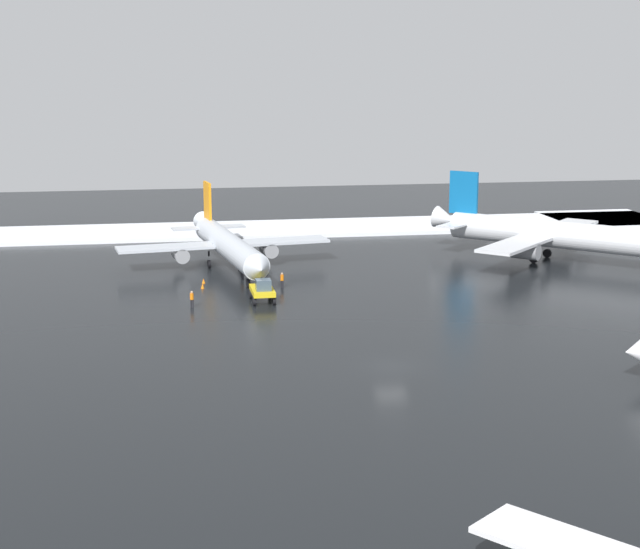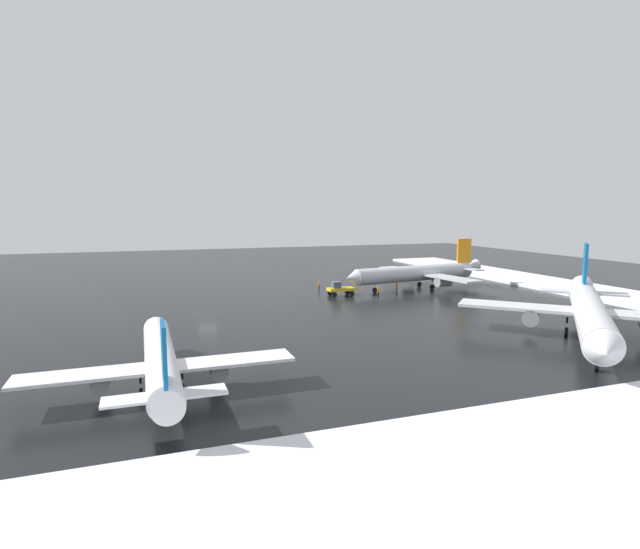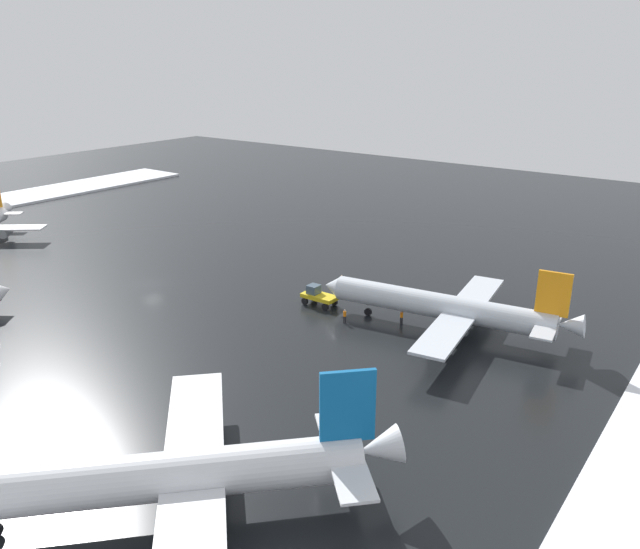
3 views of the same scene
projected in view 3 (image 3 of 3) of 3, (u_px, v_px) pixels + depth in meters
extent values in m
plane|color=black|center=(152.00, 284.00, 87.17)|extent=(240.00, 240.00, 0.00)
cylinder|color=silver|center=(440.00, 306.00, 71.61)|extent=(25.84, 6.67, 2.91)
cone|color=silver|center=(333.00, 286.00, 77.76)|extent=(2.44, 3.04, 2.77)
cone|color=silver|center=(570.00, 325.00, 65.22)|extent=(3.39, 2.90, 2.83)
cube|color=silver|center=(443.00, 335.00, 64.72)|extent=(5.37, 11.57, 0.31)
cylinder|color=gray|center=(444.00, 336.00, 66.62)|extent=(3.13, 2.12, 1.71)
cube|color=silver|center=(478.00, 292.00, 76.41)|extent=(5.37, 11.57, 0.31)
cylinder|color=gray|center=(470.00, 303.00, 75.46)|extent=(3.13, 2.12, 1.71)
cube|color=orange|center=(554.00, 294.00, 65.08)|extent=(3.43, 0.81, 4.80)
cube|color=silver|center=(544.00, 332.00, 64.13)|extent=(2.81, 4.39, 0.21)
cube|color=silver|center=(552.00, 314.00, 68.40)|extent=(2.81, 4.39, 0.21)
cylinder|color=black|center=(368.00, 303.00, 76.02)|extent=(0.21, 0.21, 0.60)
cylinder|color=black|center=(368.00, 312.00, 76.44)|extent=(0.98, 0.44, 0.94)
cylinder|color=black|center=(457.00, 326.00, 69.34)|extent=(0.21, 0.21, 0.60)
cylinder|color=black|center=(456.00, 337.00, 69.75)|extent=(0.98, 0.44, 0.94)
cylinder|color=black|center=(466.00, 315.00, 72.47)|extent=(0.21, 0.21, 0.60)
cylinder|color=black|center=(465.00, 324.00, 72.89)|extent=(0.98, 0.44, 0.94)
cone|color=white|center=(3.00, 291.00, 77.62)|extent=(2.34, 1.74, 2.33)
cylinder|color=silver|center=(149.00, 478.00, 41.89)|extent=(22.67, 23.22, 3.30)
cone|color=silver|center=(379.00, 448.00, 44.14)|extent=(4.43, 4.45, 3.21)
cube|color=silver|center=(196.00, 414.00, 49.85)|extent=(12.04, 11.87, 0.35)
cylinder|color=gray|center=(190.00, 439.00, 48.29)|extent=(3.70, 3.72, 1.94)
cube|color=#0C5999|center=(348.00, 406.00, 42.58)|extent=(2.96, 3.03, 5.44)
cube|color=silver|center=(353.00, 480.00, 41.10)|extent=(5.11, 5.06, 0.23)
cube|color=silver|center=(336.00, 430.00, 46.53)|extent=(5.11, 5.06, 0.23)
cylinder|color=black|center=(193.00, 513.00, 40.83)|extent=(0.23, 0.23, 0.68)
cylinder|color=black|center=(195.00, 530.00, 41.30)|extent=(0.99, 1.00, 1.07)
cylinder|color=black|center=(195.00, 472.00, 44.81)|extent=(0.23, 0.23, 0.68)
cylinder|color=black|center=(196.00, 488.00, 45.28)|extent=(0.99, 1.00, 1.07)
cone|color=white|center=(3.00, 210.00, 115.25)|extent=(3.39, 3.47, 2.50)
cube|color=white|center=(15.00, 228.00, 106.14)|extent=(9.76, 8.72, 0.27)
cylinder|color=gray|center=(5.00, 233.00, 105.99)|extent=(2.78, 2.95, 1.51)
cube|color=white|center=(11.00, 213.00, 113.52)|extent=(4.06, 3.80, 0.18)
cube|color=gold|center=(319.00, 297.00, 79.43)|extent=(4.62, 2.25, 0.50)
cube|color=#3F5160|center=(314.00, 289.00, 79.68)|extent=(1.42, 1.51, 1.10)
cylinder|color=black|center=(305.00, 301.00, 79.80)|extent=(0.90, 0.33, 0.90)
cylinder|color=black|center=(314.00, 297.00, 81.31)|extent=(0.90, 0.33, 0.90)
cylinder|color=black|center=(325.00, 307.00, 78.02)|extent=(0.90, 0.33, 0.90)
cylinder|color=black|center=(334.00, 302.00, 79.53)|extent=(0.90, 0.33, 0.90)
cylinder|color=black|center=(401.00, 321.00, 74.04)|extent=(0.16, 0.16, 0.85)
cylinder|color=black|center=(402.00, 320.00, 74.11)|extent=(0.16, 0.16, 0.85)
cylinder|color=orange|center=(402.00, 315.00, 73.83)|extent=(0.36, 0.36, 0.62)
sphere|color=tan|center=(402.00, 311.00, 73.69)|extent=(0.24, 0.24, 0.24)
cylinder|color=black|center=(342.00, 284.00, 85.95)|extent=(0.16, 0.16, 0.85)
cylinder|color=black|center=(341.00, 284.00, 85.87)|extent=(0.16, 0.16, 0.85)
cylinder|color=orange|center=(342.00, 279.00, 85.66)|extent=(0.36, 0.36, 0.62)
sphere|color=tan|center=(342.00, 276.00, 85.52)|extent=(0.24, 0.24, 0.24)
cylinder|color=black|center=(344.00, 320.00, 74.32)|extent=(0.16, 0.16, 0.85)
cylinder|color=black|center=(345.00, 319.00, 74.36)|extent=(0.16, 0.16, 0.85)
cylinder|color=orange|center=(345.00, 314.00, 74.09)|extent=(0.36, 0.36, 0.62)
sphere|color=tan|center=(345.00, 311.00, 73.95)|extent=(0.24, 0.24, 0.24)
cone|color=orange|center=(389.00, 302.00, 80.12)|extent=(0.36, 0.36, 0.55)
cone|color=orange|center=(406.00, 307.00, 78.47)|extent=(0.36, 0.36, 0.55)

